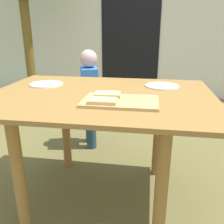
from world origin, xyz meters
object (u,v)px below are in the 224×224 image
object	(u,v)px
pizza_slice_far_left	(107,94)
garden_hose_coil	(2,97)
cutting_board	(120,101)
pizza_slice_near_left	(103,101)
plate_white_right	(162,86)
dining_table	(101,112)
plate_white_left	(46,84)
child_left	(90,94)

from	to	relation	value
pizza_slice_far_left	garden_hose_coil	distance (m)	3.17
cutting_board	pizza_slice_near_left	world-z (taller)	pizza_slice_near_left
pizza_slice_far_left	plate_white_right	bearing A→B (deg)	47.77
dining_table	pizza_slice_far_left	size ratio (longest dim) A/B	8.91
dining_table	pizza_slice_near_left	distance (m)	0.27
pizza_slice_near_left	dining_table	bearing A→B (deg)	104.41
pizza_slice_near_left	garden_hose_coil	size ratio (longest dim) A/B	0.32
plate_white_left	pizza_slice_near_left	bearing A→B (deg)	-40.18
cutting_board	pizza_slice_far_left	xyz separation A→B (m)	(-0.08, 0.06, 0.02)
dining_table	pizza_slice_near_left	world-z (taller)	pizza_slice_near_left
plate_white_right	child_left	world-z (taller)	child_left
cutting_board	garden_hose_coil	bearing A→B (deg)	133.83
cutting_board	child_left	world-z (taller)	child_left
pizza_slice_near_left	plate_white_right	distance (m)	0.54
dining_table	cutting_board	distance (m)	0.24
pizza_slice_near_left	child_left	distance (m)	1.06
pizza_slice_far_left	garden_hose_coil	size ratio (longest dim) A/B	0.33
cutting_board	child_left	bearing A→B (deg)	113.19
pizza_slice_near_left	plate_white_left	distance (m)	0.59
pizza_slice_far_left	plate_white_right	distance (m)	0.44
garden_hose_coil	cutting_board	bearing A→B (deg)	-46.17
cutting_board	pizza_slice_near_left	bearing A→B (deg)	-141.93
pizza_slice_far_left	garden_hose_coil	world-z (taller)	pizza_slice_far_left
pizza_slice_far_left	plate_white_left	world-z (taller)	pizza_slice_far_left
cutting_board	plate_white_left	bearing A→B (deg)	148.90
child_left	garden_hose_coil	world-z (taller)	child_left
plate_white_left	child_left	xyz separation A→B (m)	(0.14, 0.60, -0.22)
dining_table	child_left	distance (m)	0.82
cutting_board	plate_white_left	world-z (taller)	cutting_board
dining_table	plate_white_left	size ratio (longest dim) A/B	6.04
cutting_board	garden_hose_coil	distance (m)	3.26
pizza_slice_far_left	plate_white_left	bearing A→B (deg)	150.22
cutting_board	plate_white_right	distance (m)	0.45
pizza_slice_near_left	plate_white_right	bearing A→B (deg)	56.31
dining_table	child_left	bearing A→B (deg)	108.78
plate_white_left	child_left	world-z (taller)	child_left
dining_table	child_left	size ratio (longest dim) A/B	1.43
plate_white_right	pizza_slice_near_left	bearing A→B (deg)	-123.69
pizza_slice_far_left	child_left	world-z (taller)	child_left
pizza_slice_near_left	plate_white_right	world-z (taller)	pizza_slice_near_left
plate_white_left	cutting_board	bearing A→B (deg)	-31.10
plate_white_right	child_left	size ratio (longest dim) A/B	0.24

